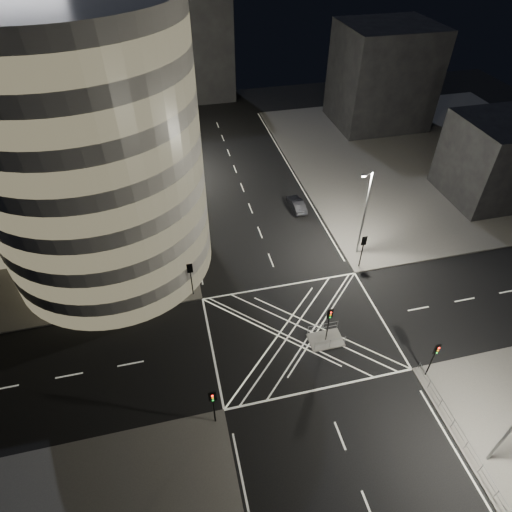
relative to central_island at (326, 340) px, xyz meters
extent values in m
plane|color=black|center=(-2.00, 1.50, -0.07)|extent=(120.00, 120.00, 0.00)
cube|color=#5B5855|center=(-31.00, 28.50, 0.00)|extent=(42.00, 42.00, 0.15)
cube|color=#5B5855|center=(27.00, 28.50, 0.00)|extent=(42.00, 42.00, 0.15)
cube|color=slate|center=(0.00, 0.00, 0.00)|extent=(3.00, 2.00, 0.15)
cylinder|color=gray|center=(-18.00, 15.50, 12.57)|extent=(20.00, 20.00, 25.00)
cube|color=gray|center=(-24.00, 43.50, 11.07)|extent=(24.00, 16.00, 22.00)
cube|color=black|center=(24.00, 41.50, 7.58)|extent=(14.00, 12.00, 15.00)
cube|color=black|center=(28.00, 17.50, 5.08)|extent=(10.00, 10.00, 10.00)
cube|color=black|center=(-6.00, 59.50, 8.93)|extent=(18.00, 8.00, 18.00)
cylinder|color=black|center=(-12.50, 10.50, 1.59)|extent=(0.32, 0.32, 3.03)
ellipsoid|color=black|center=(-12.50, 10.50, 4.23)|extent=(4.08, 4.08, 4.69)
cylinder|color=black|center=(-12.50, 16.50, 1.75)|extent=(0.32, 0.32, 3.34)
ellipsoid|color=black|center=(-12.50, 16.50, 4.70)|extent=(4.67, 4.67, 5.37)
cylinder|color=black|center=(-12.50, 22.50, 1.77)|extent=(0.32, 0.32, 3.40)
ellipsoid|color=black|center=(-12.50, 22.50, 4.57)|extent=(4.00, 4.00, 4.60)
cylinder|color=black|center=(-12.50, 28.50, 2.09)|extent=(0.32, 0.32, 4.03)
ellipsoid|color=black|center=(-12.50, 28.50, 5.39)|extent=(4.65, 4.65, 5.35)
cylinder|color=black|center=(-12.50, 34.50, 1.75)|extent=(0.32, 0.32, 3.35)
ellipsoid|color=black|center=(-12.50, 34.50, 4.46)|extent=(3.77, 3.77, 4.34)
cylinder|color=black|center=(-10.80, 8.30, 1.57)|extent=(0.12, 0.12, 3.00)
cube|color=black|center=(-10.80, 8.30, 3.52)|extent=(0.28, 0.22, 0.90)
cube|color=black|center=(-10.80, 8.30, 3.52)|extent=(0.55, 0.04, 1.10)
cylinder|color=black|center=(-10.80, -5.30, 1.57)|extent=(0.12, 0.12, 3.00)
cube|color=black|center=(-10.80, -5.30, 3.52)|extent=(0.28, 0.22, 0.90)
cube|color=black|center=(-10.80, -5.30, 3.52)|extent=(0.55, 0.04, 1.10)
cylinder|color=black|center=(6.80, 8.30, 1.57)|extent=(0.12, 0.12, 3.00)
cube|color=black|center=(6.80, 8.30, 3.52)|extent=(0.28, 0.22, 0.90)
cube|color=black|center=(6.80, 8.30, 3.52)|extent=(0.55, 0.04, 1.10)
cylinder|color=black|center=(6.80, -5.30, 1.57)|extent=(0.12, 0.12, 3.00)
cube|color=black|center=(6.80, -5.30, 3.52)|extent=(0.28, 0.22, 0.90)
cube|color=black|center=(6.80, -5.30, 3.52)|extent=(0.55, 0.04, 1.10)
cylinder|color=black|center=(0.00, 0.00, 1.57)|extent=(0.12, 0.12, 3.00)
cube|color=black|center=(0.00, 0.00, 3.52)|extent=(0.28, 0.22, 0.90)
cube|color=black|center=(0.00, 0.00, 3.52)|extent=(0.55, 0.04, 1.10)
cylinder|color=slate|center=(-11.50, 13.50, 5.08)|extent=(0.20, 0.20, 10.00)
cylinder|color=slate|center=(-11.05, 13.50, 9.93)|extent=(0.90, 0.10, 0.10)
cube|color=slate|center=(-10.60, 13.50, 9.83)|extent=(0.50, 0.25, 0.18)
cube|color=white|center=(-10.60, 13.50, 9.72)|extent=(0.42, 0.20, 0.05)
cylinder|color=slate|center=(-11.50, 31.50, 5.08)|extent=(0.20, 0.20, 10.00)
cylinder|color=slate|center=(-11.05, 31.50, 9.93)|extent=(0.90, 0.10, 0.10)
cube|color=slate|center=(-10.60, 31.50, 9.83)|extent=(0.50, 0.25, 0.18)
cube|color=white|center=(-10.60, 31.50, 9.72)|extent=(0.42, 0.20, 0.05)
cylinder|color=slate|center=(7.50, 10.50, 5.08)|extent=(0.20, 0.20, 10.00)
cylinder|color=slate|center=(7.05, 10.50, 9.93)|extent=(0.90, 0.10, 0.10)
cube|color=slate|center=(6.60, 10.50, 9.83)|extent=(0.50, 0.25, 0.18)
cube|color=white|center=(6.60, 10.50, 9.72)|extent=(0.42, 0.20, 0.05)
cube|color=slate|center=(6.30, -10.65, 0.62)|extent=(0.06, 11.70, 1.10)
cube|color=slate|center=(0.00, -0.90, 0.62)|extent=(2.80, 0.06, 1.10)
cube|color=slate|center=(0.00, 0.90, 0.62)|extent=(2.80, 0.06, 1.10)
imported|color=black|center=(3.55, 20.12, 0.60)|extent=(1.60, 4.15, 1.35)
camera|label=1|loc=(-11.50, -21.59, 30.83)|focal=30.00mm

